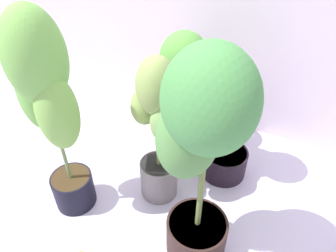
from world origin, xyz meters
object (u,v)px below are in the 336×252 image
object	(u,v)px
potted_plant_center	(158,130)
potted_plant_front_right	(200,146)
potted_plant_front_left	(49,104)
potted_plant_back_right	(227,117)
potted_plant_back_center	(182,82)

from	to	relation	value
potted_plant_center	potted_plant_front_right	bearing A→B (deg)	-37.27
potted_plant_center	potted_plant_front_left	size ratio (longest dim) A/B	0.78
potted_plant_center	potted_plant_front_right	size ratio (longest dim) A/B	0.80
potted_plant_back_right	potted_plant_center	bearing A→B (deg)	-129.58
potted_plant_front_left	potted_plant_back_center	xyz separation A→B (m)	(0.30, 0.67, -0.18)
potted_plant_front_left	potted_plant_front_right	bearing A→B (deg)	3.15
potted_plant_front_left	potted_plant_front_right	xyz separation A→B (m)	(0.64, 0.04, -0.01)
potted_plant_front_right	potted_plant_back_right	bearing A→B (deg)	93.98
potted_plant_center	potted_plant_front_left	xyz separation A→B (m)	(-0.36, -0.24, 0.19)
potted_plant_back_right	potted_plant_front_right	world-z (taller)	potted_plant_front_right
potted_plant_center	potted_plant_back_right	world-z (taller)	potted_plant_center
potted_plant_back_right	potted_plant_back_center	distance (m)	0.34
potted_plant_front_left	potted_plant_center	bearing A→B (deg)	34.04
potted_plant_front_right	potted_plant_back_center	size ratio (longest dim) A/B	1.35
potted_plant_center	potted_plant_front_right	distance (m)	0.39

